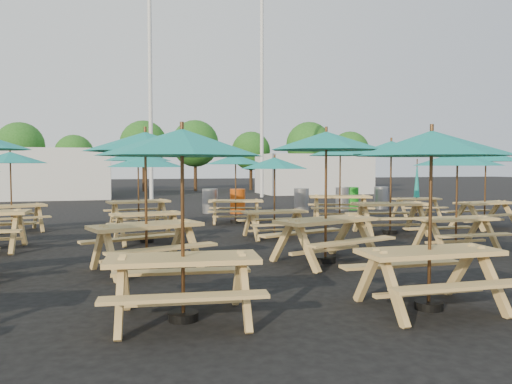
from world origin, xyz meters
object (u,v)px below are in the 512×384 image
object	(u,v)px
picnic_unit_5	(145,150)
picnic_unit_9	(326,149)
picnic_unit_7	(138,160)
picnic_unit_11	(236,164)
picnic_unit_10	(274,168)
waste_bin_1	(238,201)
waste_bin_5	(381,198)
picnic_unit_19	(417,194)
picnic_unit_15	(340,155)
waste_bin_2	(301,200)
picnic_unit_13	(457,165)
picnic_unit_18	(486,161)
waste_bin_3	(343,199)
picnic_unit_14	(391,153)
waste_bin_4	(351,198)
picnic_unit_4	(182,154)
picnic_unit_8	(431,154)
waste_bin_0	(210,201)
picnic_unit_3	(10,162)
picnic_unit_6	(146,166)

from	to	relation	value
picnic_unit_5	picnic_unit_9	distance (m)	3.32
picnic_unit_7	picnic_unit_11	xyz separation A→B (m)	(3.03, -0.02, -0.10)
picnic_unit_7	picnic_unit_10	world-z (taller)	picnic_unit_7
waste_bin_1	waste_bin_5	distance (m)	6.36
picnic_unit_5	picnic_unit_19	bearing A→B (deg)	14.52
picnic_unit_15	waste_bin_2	size ratio (longest dim) A/B	2.95
picnic_unit_10	waste_bin_2	bearing A→B (deg)	60.73
waste_bin_1	picnic_unit_5	bearing A→B (deg)	-112.51
picnic_unit_13	picnic_unit_19	distance (m)	7.08
waste_bin_5	picnic_unit_9	bearing A→B (deg)	-124.75
picnic_unit_18	waste_bin_3	size ratio (longest dim) A/B	2.45
waste_bin_1	picnic_unit_14	bearing A→B (deg)	-69.45
waste_bin_4	waste_bin_5	size ratio (longest dim) A/B	1.00
picnic_unit_4	picnic_unit_15	bearing A→B (deg)	61.28
picnic_unit_8	waste_bin_4	bearing A→B (deg)	68.04
picnic_unit_8	picnic_unit_14	bearing A→B (deg)	63.81
picnic_unit_7	picnic_unit_8	size ratio (longest dim) A/B	1.03
waste_bin_0	picnic_unit_3	bearing A→B (deg)	-147.93
picnic_unit_7	picnic_unit_11	bearing A→B (deg)	-11.38
picnic_unit_7	picnic_unit_15	size ratio (longest dim) A/B	0.85
picnic_unit_6	picnic_unit_15	xyz separation A→B (m)	(6.45, 2.89, 0.37)
picnic_unit_15	waste_bin_4	xyz separation A→B (m)	(2.40, 3.92, -1.72)
picnic_unit_5	waste_bin_0	xyz separation A→B (m)	(3.05, 10.16, -1.63)
picnic_unit_4	waste_bin_0	size ratio (longest dim) A/B	2.42
picnic_unit_8	picnic_unit_11	distance (m)	10.05
picnic_unit_18	waste_bin_4	size ratio (longest dim) A/B	2.45
picnic_unit_4	picnic_unit_11	bearing A→B (deg)	79.01
picnic_unit_3	picnic_unit_8	distance (m)	11.67
waste_bin_5	waste_bin_2	bearing A→B (deg)	-174.17
picnic_unit_9	waste_bin_0	bearing A→B (deg)	73.26
picnic_unit_18	picnic_unit_4	bearing A→B (deg)	-155.57
picnic_unit_6	picnic_unit_8	world-z (taller)	picnic_unit_8
picnic_unit_14	waste_bin_5	bearing A→B (deg)	69.55
picnic_unit_3	picnic_unit_14	bearing A→B (deg)	-36.78
picnic_unit_3	waste_bin_1	xyz separation A→B (m)	(7.34, 3.61, -1.46)
picnic_unit_5	picnic_unit_13	xyz separation A→B (m)	(6.56, 0.22, -0.25)
picnic_unit_5	waste_bin_1	distance (m)	10.75
picnic_unit_13	waste_bin_0	size ratio (longest dim) A/B	2.29
waste_bin_2	waste_bin_5	distance (m)	3.80
picnic_unit_6	waste_bin_2	bearing A→B (deg)	33.96
picnic_unit_9	picnic_unit_10	xyz separation A→B (m)	(0.09, 3.39, -0.37)
picnic_unit_6	picnic_unit_3	bearing A→B (deg)	129.51
picnic_unit_14	picnic_unit_18	world-z (taller)	picnic_unit_14
picnic_unit_11	picnic_unit_3	bearing A→B (deg)	-163.55
waste_bin_3	picnic_unit_10	bearing A→B (deg)	-127.30
picnic_unit_5	picnic_unit_4	bearing A→B (deg)	-104.52
picnic_unit_4	picnic_unit_18	world-z (taller)	picnic_unit_18
picnic_unit_10	waste_bin_2	xyz separation A→B (m)	(3.24, 6.47, -1.31)
picnic_unit_13	picnic_unit_7	bearing A→B (deg)	136.20
picnic_unit_3	picnic_unit_6	distance (m)	4.54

